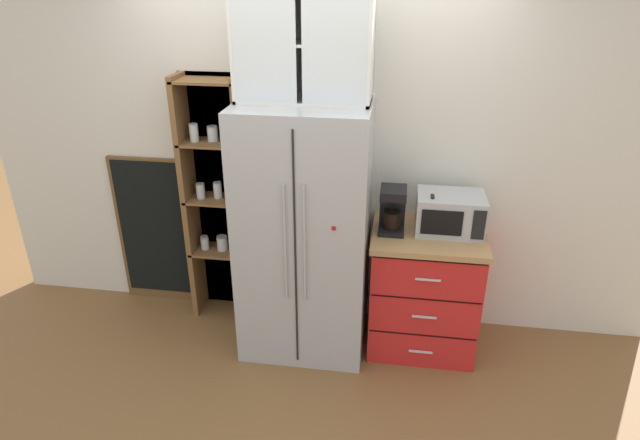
{
  "coord_description": "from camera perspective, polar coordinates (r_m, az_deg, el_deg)",
  "views": [
    {
      "loc": [
        0.59,
        -3.22,
        2.5
      ],
      "look_at": [
        0.1,
        -0.01,
        0.97
      ],
      "focal_mm": 30.15,
      "sensor_mm": 36.0,
      "label": 1
    }
  ],
  "objects": [
    {
      "name": "upper_cabinet",
      "position": [
        3.34,
        -1.66,
        18.25
      ],
      "size": [
        0.81,
        0.32,
        0.68
      ],
      "color": "silver",
      "rests_on": "refrigerator"
    },
    {
      "name": "counter_cabinet",
      "position": [
        3.87,
        10.92,
        -7.21
      ],
      "size": [
        0.75,
        0.62,
        0.89
      ],
      "color": "red",
      "rests_on": "ground"
    },
    {
      "name": "microwave",
      "position": [
        3.66,
        13.6,
        0.72
      ],
      "size": [
        0.44,
        0.33,
        0.26
      ],
      "color": "#ADAFB5",
      "rests_on": "counter_cabinet"
    },
    {
      "name": "ground_plane",
      "position": [
        4.12,
        -1.39,
        -12.09
      ],
      "size": [
        10.63,
        10.63,
        0.0
      ],
      "primitive_type": "plane",
      "color": "brown"
    },
    {
      "name": "bottle_clear",
      "position": [
        3.62,
        11.64,
        0.45
      ],
      "size": [
        0.06,
        0.06,
        0.27
      ],
      "color": "silver",
      "rests_on": "counter_cabinet"
    },
    {
      "name": "pantry_shelf_column",
      "position": [
        4.04,
        -10.59,
        2.45
      ],
      "size": [
        0.51,
        0.28,
        1.86
      ],
      "color": "brown",
      "rests_on": "ground"
    },
    {
      "name": "refrigerator",
      "position": [
        3.65,
        -1.55,
        -1.15
      ],
      "size": [
        0.85,
        0.74,
        1.75
      ],
      "color": "#ADAFB5",
      "rests_on": "ground"
    },
    {
      "name": "mug_sage",
      "position": [
        3.67,
        11.55,
        -0.48
      ],
      "size": [
        0.11,
        0.08,
        0.09
      ],
      "color": "#8CA37F",
      "rests_on": "counter_cabinet"
    },
    {
      "name": "bottle_green",
      "position": [
        3.58,
        11.66,
        0.19
      ],
      "size": [
        0.06,
        0.06,
        0.28
      ],
      "color": "#285B33",
      "rests_on": "counter_cabinet"
    },
    {
      "name": "chalkboard_menu",
      "position": [
        4.43,
        -17.14,
        -1.14
      ],
      "size": [
        0.6,
        0.04,
        1.22
      ],
      "color": "brown",
      "rests_on": "ground"
    },
    {
      "name": "wall_back_cream",
      "position": [
        3.87,
        -0.56,
        6.81
      ],
      "size": [
        4.94,
        0.1,
        2.55
      ],
      "primitive_type": "cube",
      "color": "silver",
      "rests_on": "ground"
    },
    {
      "name": "coffee_maker",
      "position": [
        3.59,
        7.7,
        1.21
      ],
      "size": [
        0.17,
        0.2,
        0.31
      ],
      "color": "black",
      "rests_on": "counter_cabinet"
    }
  ]
}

